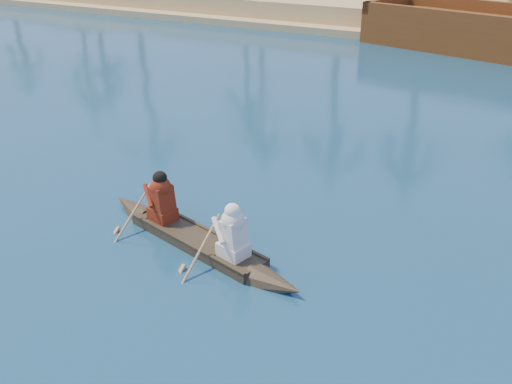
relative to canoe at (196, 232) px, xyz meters
The scene contains 1 object.
canoe is the anchor object (origin of this frame).
Camera 1 is at (-2.77, -5.51, 5.69)m, focal length 40.00 mm.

